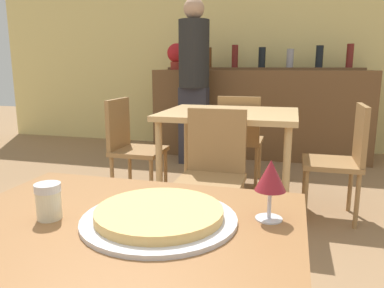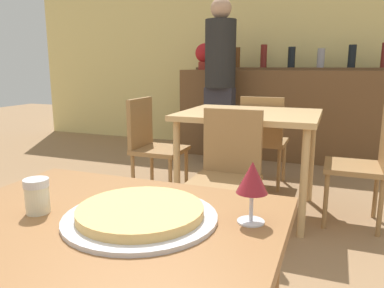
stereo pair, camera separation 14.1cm
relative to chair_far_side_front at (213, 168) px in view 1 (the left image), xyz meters
The scene contains 14 objects.
wall_back 3.10m from the chair_far_side_front, 88.89° to the left, with size 8.00×0.05×2.80m.
dining_table_near 1.45m from the chair_far_side_front, 87.71° to the right, with size 0.92×0.75×0.73m.
dining_table_far 0.63m from the chair_far_side_front, 90.00° to the left, with size 1.01×0.84×0.77m.
bar_counter 2.46m from the chair_far_side_front, 88.66° to the left, with size 2.60×0.56×1.06m.
bar_back_shelf 2.68m from the chair_far_side_front, 87.97° to the left, with size 2.39×0.24×0.31m.
chair_far_side_front is the anchor object (origin of this frame).
chair_far_side_back 1.19m from the chair_far_side_front, 90.00° to the left, with size 0.40×0.40×0.85m.
chair_far_side_left 1.02m from the chair_far_side_front, 144.59° to the left, with size 0.40×0.40×0.85m.
chair_far_side_right 1.02m from the chair_far_side_front, 35.41° to the left, with size 0.40×0.40×0.85m.
pizza_tray 1.42m from the chair_far_side_front, 83.71° to the right, with size 0.40×0.40×0.04m.
cheese_shaker 1.47m from the chair_far_side_front, 95.13° to the right, with size 0.07×0.07×0.09m.
person_standing 2.05m from the chair_far_side_front, 108.42° to the left, with size 0.34×0.34×1.83m.
wine_glass 1.41m from the chair_far_side_front, 71.99° to the right, with size 0.08×0.08×0.16m.
potted_plant 2.71m from the chair_far_side_front, 112.38° to the left, with size 0.24×0.24×0.33m.
Camera 1 is at (0.41, -0.78, 1.12)m, focal length 35.00 mm.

